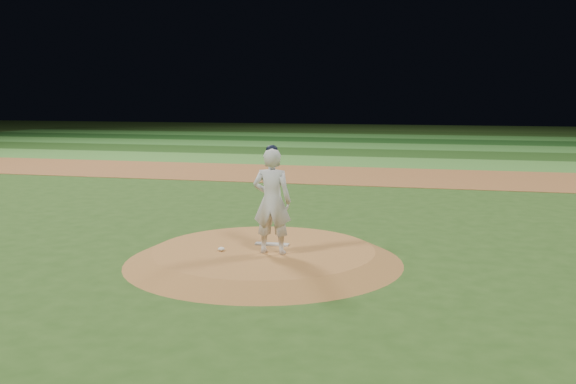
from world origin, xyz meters
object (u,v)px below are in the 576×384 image
(pitchers_mound, at_px, (264,255))
(rosin_bag, at_px, (221,249))
(pitching_rubber, at_px, (272,244))
(pitcher_on_mound, at_px, (272,201))

(pitchers_mound, height_order, rosin_bag, rosin_bag)
(pitching_rubber, xyz_separation_m, pitcher_on_mound, (0.18, -0.65, 1.01))
(pitching_rubber, bearing_deg, pitcher_on_mound, -76.36)
(pitchers_mound, relative_size, pitcher_on_mound, 2.63)
(pitchers_mound, bearing_deg, pitching_rubber, 79.96)
(pitchers_mound, xyz_separation_m, pitching_rubber, (0.07, 0.37, 0.14))
(pitching_rubber, relative_size, pitcher_on_mound, 0.33)
(pitchers_mound, relative_size, pitching_rubber, 7.98)
(rosin_bag, relative_size, pitcher_on_mound, 0.07)
(rosin_bag, height_order, pitcher_on_mound, pitcher_on_mound)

